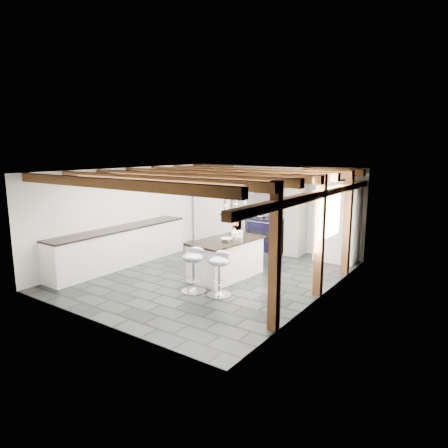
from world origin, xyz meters
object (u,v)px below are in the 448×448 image
Objects in this scene: kitchen_island at (226,258)px; bar_stool_near at (219,268)px; bar_stool_far at (194,265)px; range_cooker at (268,234)px.

bar_stool_near is (0.53, -1.01, 0.11)m from kitchen_island.
bar_stool_far reaches higher than bar_stool_near.
range_cooker is 1.15× the size of bar_stool_near.
bar_stool_near is at bearing -56.75° from kitchen_island.
kitchen_island is (0.37, -2.58, -0.03)m from range_cooker.
bar_stool_near is at bearing -11.49° from bar_stool_far.
range_cooker is 3.73m from bar_stool_far.
range_cooker is 3.70m from bar_stool_near.
kitchen_island is 2.04× the size of bar_stool_near.
bar_stool_far is at bearing -84.12° from kitchen_island.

